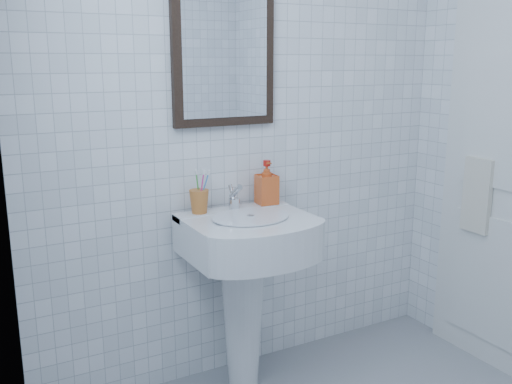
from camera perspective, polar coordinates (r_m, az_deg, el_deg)
wall_back at (r=2.74m, az=-0.65°, el=7.06°), size 2.20×0.02×2.50m
wall_left at (r=1.25m, az=-19.49°, el=-0.89°), size 0.02×2.40×2.50m
washbasin at (r=2.65m, az=-1.10°, el=-8.06°), size 0.56×0.41×0.87m
faucet at (r=2.64m, az=-2.17°, el=-0.69°), size 0.05×0.11×0.13m
toothbrush_cup at (r=2.59m, az=-5.71°, el=-0.95°), size 0.09×0.09×0.11m
soap_dispenser at (r=2.73m, az=1.08°, el=0.95°), size 0.10×0.10×0.21m
wall_mirror at (r=2.65m, az=-3.20°, el=13.33°), size 0.50×0.04×0.62m
bathroom_door at (r=2.99m, az=24.23°, el=1.57°), size 0.04×0.80×2.00m
towel_ring at (r=3.07m, az=21.75°, el=2.99°), size 0.01×0.18×0.18m
hand_towel at (r=3.09m, az=21.23°, el=-0.32°), size 0.03×0.16×0.38m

